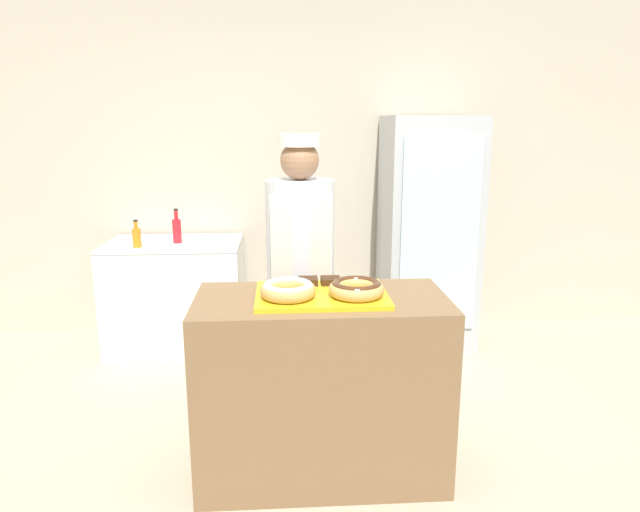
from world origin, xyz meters
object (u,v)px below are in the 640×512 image
object	(u,v)px
baker_person	(301,272)
chest_freezer	(176,294)
donut_chocolate_glaze	(356,288)
donut_light_glaze	(288,289)
bottle_orange	(137,237)
bottle_red	(177,230)
serving_tray	(321,295)
beverage_fridge	(428,232)
brownie_back_left	(308,281)
brownie_back_right	(331,281)

from	to	relation	value
baker_person	chest_freezer	size ratio (longest dim) A/B	1.64
donut_chocolate_glaze	baker_person	xyz separation A→B (m)	(-0.24, 0.69, -0.11)
donut_light_glaze	chest_freezer	bearing A→B (deg)	115.54
bottle_orange	bottle_red	bearing A→B (deg)	28.76
donut_chocolate_glaze	bottle_orange	bearing A→B (deg)	130.69
donut_light_glaze	donut_chocolate_glaze	distance (m)	0.32
donut_chocolate_glaze	serving_tray	bearing A→B (deg)	158.05
donut_light_glaze	baker_person	size ratio (longest dim) A/B	0.16
bottle_red	beverage_fridge	bearing A→B (deg)	0.42
serving_tray	donut_light_glaze	bearing A→B (deg)	-158.05
serving_tray	chest_freezer	distance (m)	2.08
bottle_red	brownie_back_left	bearing A→B (deg)	-59.45
brownie_back_left	chest_freezer	bearing A→B (deg)	121.27
brownie_back_right	chest_freezer	size ratio (longest dim) A/B	0.09
donut_light_glaze	bottle_orange	bearing A→B (deg)	123.63
serving_tray	beverage_fridge	distance (m)	1.98
donut_chocolate_glaze	bottle_orange	world-z (taller)	bottle_orange
donut_light_glaze	baker_person	world-z (taller)	baker_person
bottle_orange	brownie_back_left	bearing A→B (deg)	-50.04
chest_freezer	bottle_red	size ratio (longest dim) A/B	3.92
donut_light_glaze	baker_person	xyz separation A→B (m)	(0.08, 0.69, -0.11)
chest_freezer	bottle_red	world-z (taller)	bottle_red
donut_chocolate_glaze	brownie_back_left	world-z (taller)	donut_chocolate_glaze
brownie_back_right	bottle_red	xyz separation A→B (m)	(-1.04, 1.56, -0.02)
donut_light_glaze	bottle_red	distance (m)	1.96
bottle_orange	donut_chocolate_glaze	bearing A→B (deg)	-49.31
brownie_back_right	baker_person	size ratio (longest dim) A/B	0.06
chest_freezer	bottle_red	xyz separation A→B (m)	(0.04, -0.02, 0.52)
beverage_fridge	chest_freezer	distance (m)	2.03
brownie_back_left	chest_freezer	xyz separation A→B (m)	(-0.96, 1.59, -0.54)
donut_light_glaze	chest_freezer	xyz separation A→B (m)	(-0.86, 1.80, -0.56)
serving_tray	chest_freezer	world-z (taller)	serving_tray
donut_light_glaze	bottle_orange	xyz separation A→B (m)	(-1.09, 1.63, -0.07)
brownie_back_right	serving_tray	bearing A→B (deg)	-110.52
serving_tray	baker_person	distance (m)	0.64
donut_chocolate_glaze	chest_freezer	distance (m)	2.22
chest_freezer	brownie_back_right	bearing A→B (deg)	-55.85
beverage_fridge	bottle_red	distance (m)	1.94
brownie_back_left	bottle_red	xyz separation A→B (m)	(-0.92, 1.56, -0.02)
donut_light_glaze	donut_chocolate_glaze	world-z (taller)	same
donut_chocolate_glaze	bottle_orange	distance (m)	2.16
serving_tray	chest_freezer	xyz separation A→B (m)	(-1.02, 1.74, -0.51)
chest_freezer	bottle_orange	xyz separation A→B (m)	(-0.23, -0.17, 0.49)
donut_chocolate_glaze	chest_freezer	xyz separation A→B (m)	(-1.18, 1.80, -0.56)
baker_person	beverage_fridge	distance (m)	1.51
donut_light_glaze	donut_chocolate_glaze	bearing A→B (deg)	0.00
beverage_fridge	bottle_orange	xyz separation A→B (m)	(-2.20, -0.16, 0.03)
beverage_fridge	bottle_red	xyz separation A→B (m)	(-1.94, -0.01, 0.05)
serving_tray	bottle_orange	distance (m)	2.00
bottle_orange	bottle_red	xyz separation A→B (m)	(0.27, 0.15, 0.02)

